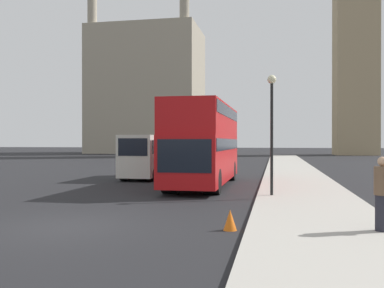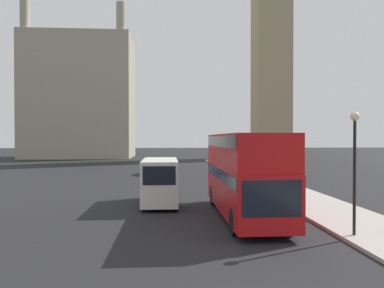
# 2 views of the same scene
# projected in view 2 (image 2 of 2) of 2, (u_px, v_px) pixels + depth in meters

# --- Properties ---
(clock_tower) EXTENTS (7.44, 7.61, 62.24)m
(clock_tower) POSITION_uv_depth(u_px,v_px,m) (271.00, 1.00, 75.89)
(clock_tower) COLOR tan
(clock_tower) RESTS_ON ground_plane
(building_block_distant) EXTENTS (21.34, 14.93, 30.40)m
(building_block_distant) POSITION_uv_depth(u_px,v_px,m) (81.00, 98.00, 78.38)
(building_block_distant) COLOR #9E937F
(building_block_distant) RESTS_ON ground_plane
(red_double_decker_bus) EXTENTS (2.64, 10.05, 4.24)m
(red_double_decker_bus) POSITION_uv_depth(u_px,v_px,m) (244.00, 171.00, 19.05)
(red_double_decker_bus) COLOR #B71114
(red_double_decker_bus) RESTS_ON ground_plane
(white_van) EXTENTS (2.10, 5.53, 2.74)m
(white_van) POSITION_uv_depth(u_px,v_px,m) (160.00, 181.00, 22.62)
(white_van) COLOR silver
(white_van) RESTS_ON ground_plane
(street_lamp) EXTENTS (0.36, 0.36, 4.94)m
(street_lamp) POSITION_uv_depth(u_px,v_px,m) (355.00, 152.00, 14.93)
(street_lamp) COLOR black
(street_lamp) RESTS_ON sidewalk_strip
(parked_sedan) EXTENTS (1.87, 4.40, 1.47)m
(parked_sedan) POSITION_uv_depth(u_px,v_px,m) (155.00, 168.00, 41.92)
(parked_sedan) COLOR navy
(parked_sedan) RESTS_ON ground_plane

